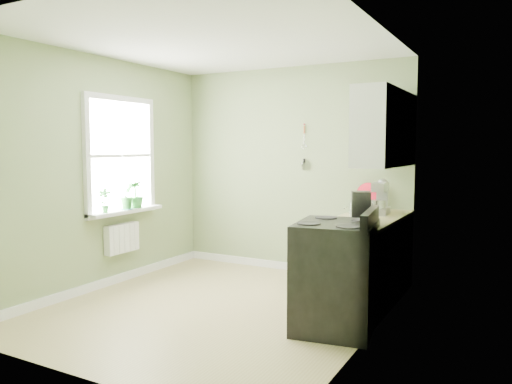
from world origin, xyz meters
The scene contains 21 objects.
floor centered at (0.00, 0.00, -0.01)m, with size 3.20×3.60×0.02m, color tan.
ceiling centered at (0.00, 0.00, 2.71)m, with size 3.20×3.60×0.02m, color white.
wall_back centered at (0.00, 1.81, 1.35)m, with size 3.20×0.02×2.70m, color gray.
wall_left centered at (-1.61, 0.00, 1.35)m, with size 0.02×3.60×2.70m, color gray.
wall_right centered at (1.61, 0.00, 1.35)m, with size 0.02×3.60×2.70m, color gray.
base_cabinets centered at (1.30, 1.00, 0.43)m, with size 0.60×1.60×0.87m, color silver.
countertop centered at (1.29, 1.00, 0.89)m, with size 0.64×1.60×0.04m, color tan.
upper_cabinets centered at (1.43, 1.10, 1.85)m, with size 0.35×1.40×0.80m, color silver.
window centered at (-1.58, 0.30, 1.55)m, with size 0.06×1.14×1.44m.
window_sill centered at (-1.51, 0.30, 0.88)m, with size 0.18×1.14×0.04m, color white.
radiator centered at (-1.54, 0.25, 0.55)m, with size 0.12×0.50×0.35m, color white.
wall_utensils centered at (0.20, 1.78, 1.56)m, with size 0.02×0.14×0.58m.
stove centered at (1.28, 0.02, 0.50)m, with size 0.82×0.90×1.11m.
stand_mixer centered at (1.34, 1.26, 1.08)m, with size 0.21×0.34×0.39m.
kettle centered at (1.11, 1.04, 0.99)m, with size 0.17×0.10×0.17m.
coffee_maker centered at (1.34, 0.51, 1.06)m, with size 0.24×0.25×0.31m.
red_tray centered at (1.07, 1.72, 1.07)m, with size 0.32×0.32×0.02m, color red.
jar centered at (1.13, 0.30, 0.95)m, with size 0.07×0.07×0.07m.
plant_a centered at (-1.50, -0.06, 1.04)m, with size 0.15×0.10×0.29m, color #297B2E.
plant_b centered at (-1.50, 0.31, 1.07)m, with size 0.19×0.15×0.34m, color #297B2E.
plant_c centered at (-1.50, 0.47, 1.07)m, with size 0.19×0.19×0.33m, color #297B2E.
Camera 1 is at (2.77, -4.22, 1.65)m, focal length 35.00 mm.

